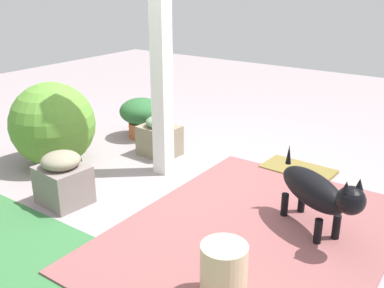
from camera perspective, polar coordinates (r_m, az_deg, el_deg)
name	(u,v)px	position (r m, az deg, el deg)	size (l,w,h in m)	color
ground_plane	(185,190)	(3.97, -0.92, -5.96)	(12.00, 12.00, 0.00)	gray
brick_path	(253,234)	(3.35, 7.84, -11.36)	(1.80, 2.40, 0.02)	#8C5050
porch_pillar	(161,38)	(4.00, -4.04, 13.39)	(0.15, 0.15, 2.55)	white
stone_planter_nearest	(159,137)	(4.69, -4.20, 0.91)	(0.41, 0.35, 0.43)	gray
stone_planter_mid	(63,179)	(3.82, -16.26, -4.31)	(0.42, 0.38, 0.45)	gray
round_shrub	(53,124)	(4.59, -17.48, 2.43)	(0.84, 0.84, 0.84)	#5B9234
terracotta_pot_spiky	(78,114)	(5.47, -14.48, 3.80)	(0.31, 0.31, 0.54)	#B26637
terracotta_pot_broad	(141,114)	(5.22, -6.57, 3.80)	(0.50, 0.50, 0.47)	#B55B37
dog	(317,192)	(3.32, 15.79, -5.92)	(0.77, 0.59, 0.57)	black
ceramic_urn	(224,273)	(2.66, 4.10, -16.20)	(0.28, 0.28, 0.36)	beige
doormat	(298,169)	(4.47, 13.49, -3.21)	(0.67, 0.38, 0.03)	olive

